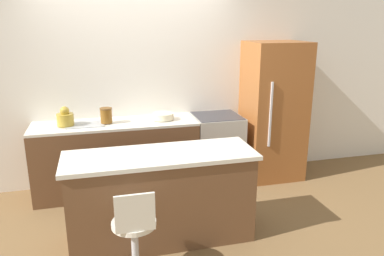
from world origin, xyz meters
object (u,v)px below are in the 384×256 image
(refrigerator, at_px, (273,111))
(mixing_bowl, at_px, (163,116))
(kettle, at_px, (65,118))
(oven_range, at_px, (217,148))
(stool_chair, at_px, (135,238))

(refrigerator, xyz_separation_m, mixing_bowl, (-1.49, 0.02, 0.02))
(kettle, distance_m, mixing_bowl, 1.16)
(mixing_bowl, bearing_deg, oven_range, 0.60)
(oven_range, height_order, kettle, kettle)
(refrigerator, xyz_separation_m, stool_chair, (-2.06, -1.76, -0.51))
(oven_range, xyz_separation_m, refrigerator, (0.78, -0.03, 0.47))
(stool_chair, xyz_separation_m, mixing_bowl, (0.56, 1.78, 0.54))
(refrigerator, bearing_deg, stool_chair, -139.43)
(stool_chair, relative_size, kettle, 3.70)
(kettle, relative_size, mixing_bowl, 0.86)
(refrigerator, height_order, kettle, refrigerator)
(oven_range, distance_m, mixing_bowl, 0.87)
(kettle, bearing_deg, stool_chair, -71.54)
(refrigerator, height_order, stool_chair, refrigerator)
(oven_range, bearing_deg, refrigerator, -1.95)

